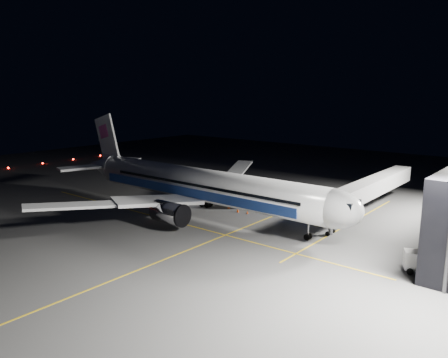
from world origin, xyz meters
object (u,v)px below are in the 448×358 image
object	(u,v)px
baggage_tug	(213,195)
airliner	(197,185)
safety_cone_c	(229,207)
service_truck	(426,262)
jet_bridge	(368,189)
safety_cone_a	(247,212)
safety_cone_b	(238,210)

from	to	relation	value
baggage_tug	airliner	bearing A→B (deg)	-62.06
baggage_tug	safety_cone_c	bearing A→B (deg)	-22.29
service_truck	baggage_tug	distance (m)	43.71
jet_bridge	baggage_tug	bearing A→B (deg)	-161.76
airliner	safety_cone_a	bearing A→B (deg)	38.69
safety_cone_b	safety_cone_a	bearing A→B (deg)	7.64
safety_cone_b	airliner	bearing A→B (deg)	-133.30
airliner	service_truck	distance (m)	38.30
service_truck	safety_cone_c	size ratio (longest dim) A/B	8.11
jet_bridge	service_truck	xyz separation A→B (m)	(14.99, -19.85, -3.20)
safety_cone_c	safety_cone_a	bearing A→B (deg)	-8.15
baggage_tug	safety_cone_c	size ratio (longest dim) A/B	4.23
jet_bridge	safety_cone_a	xyz separation A→B (m)	(-16.31, -12.64, -4.31)
airliner	service_truck	world-z (taller)	airliner
airliner	service_truck	size ratio (longest dim) A/B	11.36
safety_cone_c	jet_bridge	bearing A→B (deg)	29.65
jet_bridge	safety_cone_c	xyz separation A→B (m)	(-21.01, -11.96, -4.25)
safety_cone_a	safety_cone_c	distance (m)	4.75
safety_cone_a	jet_bridge	bearing A→B (deg)	37.77
jet_bridge	service_truck	bearing A→B (deg)	-52.94
jet_bridge	safety_cone_b	size ratio (longest dim) A/B	50.16
safety_cone_a	airliner	bearing A→B (deg)	-141.31
jet_bridge	safety_cone_a	distance (m)	21.08
service_truck	safety_cone_b	size ratio (longest dim) A/B	7.89
jet_bridge	safety_cone_c	world-z (taller)	jet_bridge
airliner	safety_cone_a	world-z (taller)	airliner
baggage_tug	service_truck	bearing A→B (deg)	-11.71
service_truck	baggage_tug	bearing A→B (deg)	140.76
safety_cone_b	safety_cone_c	world-z (taller)	safety_cone_b
safety_cone_a	safety_cone_c	xyz separation A→B (m)	(-4.70, 0.67, 0.06)
safety_cone_a	safety_cone_b	xyz separation A→B (m)	(-1.90, -0.25, 0.07)
jet_bridge	safety_cone_c	size ratio (longest dim) A/B	51.55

